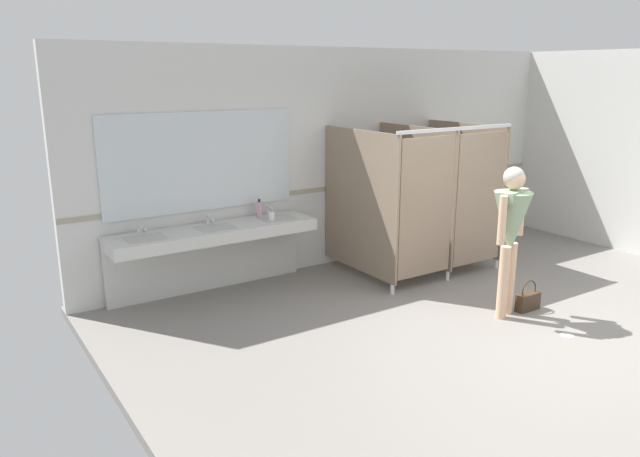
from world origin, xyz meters
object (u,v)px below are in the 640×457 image
at_px(paper_cup, 272,216).
at_px(soap_dispenser, 259,209).
at_px(handbag, 528,300).
at_px(person_standing, 511,224).

bearing_deg(paper_cup, soap_dispenser, 99.11).
bearing_deg(soap_dispenser, handbag, -51.31).
bearing_deg(paper_cup, handbag, -49.00).
relative_size(person_standing, handbag, 4.65).
bearing_deg(soap_dispenser, paper_cup, -80.89).
bearing_deg(person_standing, handbag, -7.88).
height_order(person_standing, paper_cup, person_standing).
xyz_separation_m(person_standing, handbag, (0.34, -0.05, -0.92)).
relative_size(person_standing, soap_dispenser, 7.23).
relative_size(handbag, soap_dispenser, 1.56).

